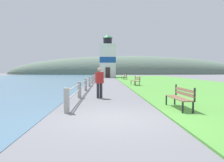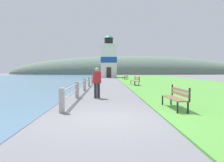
% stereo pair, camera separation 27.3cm
% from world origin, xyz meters
% --- Properties ---
extents(ground_plane, '(160.00, 160.00, 0.00)m').
position_xyz_m(ground_plane, '(0.00, 0.00, 0.00)').
color(ground_plane, slate).
extents(grass_verge, '(12.00, 52.79, 0.06)m').
position_xyz_m(grass_verge, '(7.78, 17.60, 0.03)').
color(grass_verge, '#4C8E38').
rests_on(grass_verge, ground_plane).
extents(seawall_railing, '(0.18, 29.09, 0.91)m').
position_xyz_m(seawall_railing, '(-1.68, 15.46, 0.53)').
color(seawall_railing, '#A8A399').
rests_on(seawall_railing, ground_plane).
extents(park_bench_near, '(0.53, 1.87, 0.94)m').
position_xyz_m(park_bench_near, '(2.65, 1.38, 0.54)').
color(park_bench_near, brown).
rests_on(park_bench_near, ground_plane).
extents(park_bench_midway, '(0.65, 2.00, 0.94)m').
position_xyz_m(park_bench_midway, '(2.77, 14.07, 0.54)').
color(park_bench_midway, brown).
rests_on(park_bench_midway, ground_plane).
extents(park_bench_far, '(0.63, 1.96, 0.94)m').
position_xyz_m(park_bench_far, '(2.86, 26.89, 0.54)').
color(park_bench_far, brown).
rests_on(park_bench_far, ground_plane).
extents(lighthouse, '(3.53, 3.53, 8.42)m').
position_xyz_m(lighthouse, '(0.38, 36.25, 3.65)').
color(lighthouse, white).
rests_on(lighthouse, ground_plane).
extents(person_strolling, '(0.47, 0.37, 1.68)m').
position_xyz_m(person_strolling, '(-0.57, 4.99, 0.91)').
color(person_strolling, '#28282D').
rests_on(person_strolling, ground_plane).
extents(distant_hillside, '(80.00, 16.00, 12.00)m').
position_xyz_m(distant_hillside, '(8.00, 65.19, 0.00)').
color(distant_hillside, '#566B5B').
rests_on(distant_hillside, ground_plane).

